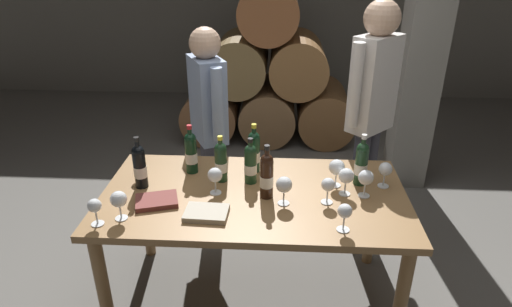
# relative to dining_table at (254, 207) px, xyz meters

# --- Properties ---
(ground_plane) EXTENTS (14.00, 14.00, 0.00)m
(ground_plane) POSITION_rel_dining_table_xyz_m (0.00, 0.00, -0.67)
(ground_plane) COLOR #66635E
(barrel_stack) EXTENTS (1.86, 0.90, 1.69)m
(barrel_stack) POSITION_rel_dining_table_xyz_m (0.00, 2.60, -0.01)
(barrel_stack) COLOR brown
(barrel_stack) RESTS_ON ground_plane
(stone_pillar) EXTENTS (0.32, 0.32, 2.60)m
(stone_pillar) POSITION_rel_dining_table_xyz_m (1.30, 1.60, 0.63)
(stone_pillar) COLOR slate
(stone_pillar) RESTS_ON ground_plane
(dining_table) EXTENTS (1.70, 0.90, 0.76)m
(dining_table) POSITION_rel_dining_table_xyz_m (0.00, 0.00, 0.00)
(dining_table) COLOR olive
(dining_table) RESTS_ON ground_plane
(wine_bottle_0) EXTENTS (0.07, 0.07, 0.31)m
(wine_bottle_0) POSITION_rel_dining_table_xyz_m (0.60, 0.15, 0.22)
(wine_bottle_0) COLOR #19381E
(wine_bottle_0) RESTS_ON dining_table
(wine_bottle_1) EXTENTS (0.07, 0.07, 0.31)m
(wine_bottle_1) POSITION_rel_dining_table_xyz_m (-0.39, 0.23, 0.22)
(wine_bottle_1) COLOR black
(wine_bottle_1) RESTS_ON dining_table
(wine_bottle_2) EXTENTS (0.07, 0.07, 0.28)m
(wine_bottle_2) POSITION_rel_dining_table_xyz_m (-0.20, 0.14, 0.21)
(wine_bottle_2) COLOR #19381E
(wine_bottle_2) RESTS_ON dining_table
(wine_bottle_3) EXTENTS (0.07, 0.07, 0.31)m
(wine_bottle_3) POSITION_rel_dining_table_xyz_m (-0.64, 0.04, 0.22)
(wine_bottle_3) COLOR black
(wine_bottle_3) RESTS_ON dining_table
(wine_bottle_4) EXTENTS (0.07, 0.07, 0.31)m
(wine_bottle_4) POSITION_rel_dining_table_xyz_m (-0.02, 0.27, 0.22)
(wine_bottle_4) COLOR black
(wine_bottle_4) RESTS_ON dining_table
(wine_bottle_5) EXTENTS (0.07, 0.07, 0.31)m
(wine_bottle_5) POSITION_rel_dining_table_xyz_m (0.07, -0.03, 0.22)
(wine_bottle_5) COLOR black
(wine_bottle_5) RESTS_ON dining_table
(wine_bottle_6) EXTENTS (0.07, 0.07, 0.28)m
(wine_bottle_6) POSITION_rel_dining_table_xyz_m (-0.03, 0.13, 0.21)
(wine_bottle_6) COLOR #19381E
(wine_bottle_6) RESTS_ON dining_table
(wine_glass_0) EXTENTS (0.09, 0.09, 0.16)m
(wine_glass_0) POSITION_rel_dining_table_xyz_m (0.16, -0.10, 0.20)
(wine_glass_0) COLOR white
(wine_glass_0) RESTS_ON dining_table
(wine_glass_1) EXTENTS (0.07, 0.07, 0.15)m
(wine_glass_1) POSITION_rel_dining_table_xyz_m (0.40, -0.07, 0.20)
(wine_glass_1) COLOR white
(wine_glass_1) RESTS_ON dining_table
(wine_glass_2) EXTENTS (0.07, 0.07, 0.14)m
(wine_glass_2) POSITION_rel_dining_table_xyz_m (-0.76, -0.34, 0.19)
(wine_glass_2) COLOR white
(wine_glass_2) RESTS_ON dining_table
(wine_glass_3) EXTENTS (0.08, 0.08, 0.16)m
(wine_glass_3) POSITION_rel_dining_table_xyz_m (-0.21, -0.01, 0.20)
(wine_glass_3) COLOR white
(wine_glass_3) RESTS_ON dining_table
(wine_glass_4) EXTENTS (0.07, 0.07, 0.15)m
(wine_glass_4) POSITION_rel_dining_table_xyz_m (0.45, -0.32, 0.19)
(wine_glass_4) COLOR white
(wine_glass_4) RESTS_ON dining_table
(wine_glass_5) EXTENTS (0.08, 0.08, 0.16)m
(wine_glass_5) POSITION_rel_dining_table_xyz_m (0.61, 0.01, 0.20)
(wine_glass_5) COLOR white
(wine_glass_5) RESTS_ON dining_table
(wine_glass_6) EXTENTS (0.08, 0.08, 0.16)m
(wine_glass_6) POSITION_rel_dining_table_xyz_m (-0.66, -0.29, 0.20)
(wine_glass_6) COLOR white
(wine_glass_6) RESTS_ON dining_table
(wine_glass_7) EXTENTS (0.09, 0.09, 0.16)m
(wine_glass_7) POSITION_rel_dining_table_xyz_m (0.46, 0.11, 0.21)
(wine_glass_7) COLOR white
(wine_glass_7) RESTS_ON dining_table
(wine_glass_8) EXTENTS (0.08, 0.08, 0.15)m
(wine_glass_8) POSITION_rel_dining_table_xyz_m (0.74, 0.12, 0.20)
(wine_glass_8) COLOR white
(wine_glass_8) RESTS_ON dining_table
(wine_glass_9) EXTENTS (0.07, 0.07, 0.14)m
(wine_glass_9) POSITION_rel_dining_table_xyz_m (-0.68, 0.15, 0.19)
(wine_glass_9) COLOR white
(wine_glass_9) RESTS_ON dining_table
(wine_glass_10) EXTENTS (0.08, 0.08, 0.16)m
(wine_glass_10) POSITION_rel_dining_table_xyz_m (0.50, 0.02, 0.20)
(wine_glass_10) COLOR white
(wine_glass_10) RESTS_ON dining_table
(tasting_notebook) EXTENTS (0.26, 0.22, 0.03)m
(tasting_notebook) POSITION_rel_dining_table_xyz_m (-0.51, -0.13, 0.11)
(tasting_notebook) COLOR brown
(tasting_notebook) RESTS_ON dining_table
(leather_ledger) EXTENTS (0.23, 0.17, 0.03)m
(leather_ledger) POSITION_rel_dining_table_xyz_m (-0.23, -0.23, 0.11)
(leather_ledger) COLOR #B2A893
(leather_ledger) RESTS_ON dining_table
(sommelier_presenting) EXTENTS (0.37, 0.37, 1.72)m
(sommelier_presenting) POSITION_rel_dining_table_xyz_m (0.75, 0.75, 0.37)
(sommelier_presenting) COLOR #383842
(sommelier_presenting) RESTS_ON ground_plane
(taster_seated_left) EXTENTS (0.30, 0.45, 1.54)m
(taster_seated_left) POSITION_rel_dining_table_xyz_m (-0.36, 0.72, 0.25)
(taster_seated_left) COLOR #383842
(taster_seated_left) RESTS_ON ground_plane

